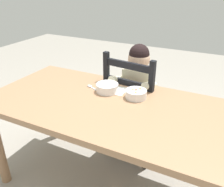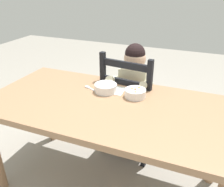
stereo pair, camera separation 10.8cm
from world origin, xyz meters
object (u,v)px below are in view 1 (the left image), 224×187
object	(u,v)px
bowl_of_carrots	(136,94)
bowl_of_peas	(107,87)
child_figure	(136,86)
spoon	(91,87)
dining_table	(107,115)
dining_chair	(135,106)

from	to	relation	value
bowl_of_carrots	bowl_of_peas	bearing A→B (deg)	-179.99
child_figure	spoon	world-z (taller)	child_figure
dining_table	dining_chair	distance (m)	0.48
dining_table	dining_chair	world-z (taller)	dining_chair
dining_chair	child_figure	distance (m)	0.19
bowl_of_peas	spoon	distance (m)	0.14
dining_chair	bowl_of_carrots	world-z (taller)	dining_chair
child_figure	bowl_of_peas	bearing A→B (deg)	-110.24
bowl_of_carrots	child_figure	bearing A→B (deg)	110.26
bowl_of_peas	spoon	xyz separation A→B (m)	(-0.14, 0.01, -0.03)
dining_chair	bowl_of_peas	distance (m)	0.42
dining_table	bowl_of_carrots	bearing A→B (deg)	46.63
bowl_of_peas	child_figure	bearing A→B (deg)	69.76
bowl_of_carrots	spoon	distance (m)	0.35
child_figure	spoon	bearing A→B (deg)	-130.85
dining_table	spoon	xyz separation A→B (m)	(-0.21, 0.16, 0.10)
child_figure	bowl_of_carrots	size ratio (longest dim) A/B	6.96
child_figure	bowl_of_peas	xyz separation A→B (m)	(-0.11, -0.29, 0.08)
dining_table	bowl_of_carrots	size ratio (longest dim) A/B	11.28
dining_table	spoon	bearing A→B (deg)	142.82
bowl_of_peas	bowl_of_carrots	size ratio (longest dim) A/B	1.10
dining_table	child_figure	bearing A→B (deg)	85.48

